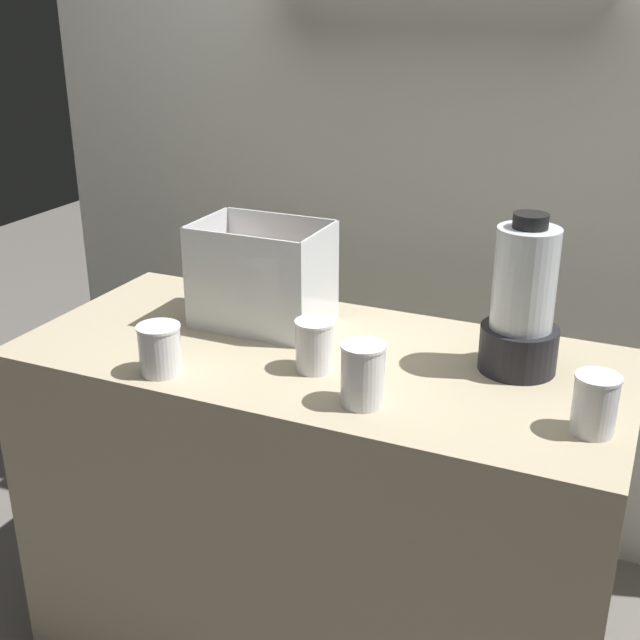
# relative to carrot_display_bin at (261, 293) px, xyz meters

# --- Properties ---
(counter) EXTENTS (1.40, 0.64, 0.90)m
(counter) POSITION_rel_carrot_display_bin_xyz_m (0.21, -0.11, -0.53)
(counter) COLOR tan
(counter) RESTS_ON ground_plane
(back_wall_unit) EXTENTS (2.60, 0.24, 2.50)m
(back_wall_unit) POSITION_rel_carrot_display_bin_xyz_m (0.20, 0.66, 0.28)
(back_wall_unit) COLOR silver
(back_wall_unit) RESTS_ON ground_plane
(carrot_display_bin) EXTENTS (0.32, 0.22, 0.26)m
(carrot_display_bin) POSITION_rel_carrot_display_bin_xyz_m (0.00, 0.00, 0.00)
(carrot_display_bin) COLOR white
(carrot_display_bin) RESTS_ON counter
(blender_pitcher) EXTENTS (0.17, 0.17, 0.35)m
(blender_pitcher) POSITION_rel_carrot_display_bin_xyz_m (0.64, -0.01, 0.07)
(blender_pitcher) COLOR black
(blender_pitcher) RESTS_ON counter
(juice_cup_orange_far_left) EXTENTS (0.10, 0.10, 0.11)m
(juice_cup_orange_far_left) POSITION_rel_carrot_display_bin_xyz_m (-0.07, -0.35, -0.03)
(juice_cup_orange_far_left) COLOR white
(juice_cup_orange_far_left) RESTS_ON counter
(juice_cup_beet_left) EXTENTS (0.09, 0.09, 0.12)m
(juice_cup_beet_left) POSITION_rel_carrot_display_bin_xyz_m (0.23, -0.19, -0.03)
(juice_cup_beet_left) COLOR white
(juice_cup_beet_left) RESTS_ON counter
(juice_cup_beet_middle) EXTENTS (0.09, 0.09, 0.13)m
(juice_cup_beet_middle) POSITION_rel_carrot_display_bin_xyz_m (0.39, -0.30, -0.02)
(juice_cup_beet_middle) COLOR white
(juice_cup_beet_middle) RESTS_ON counter
(juice_cup_beet_right) EXTENTS (0.09, 0.09, 0.12)m
(juice_cup_beet_right) POSITION_rel_carrot_display_bin_xyz_m (0.82, -0.23, -0.03)
(juice_cup_beet_right) COLOR white
(juice_cup_beet_right) RESTS_ON counter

